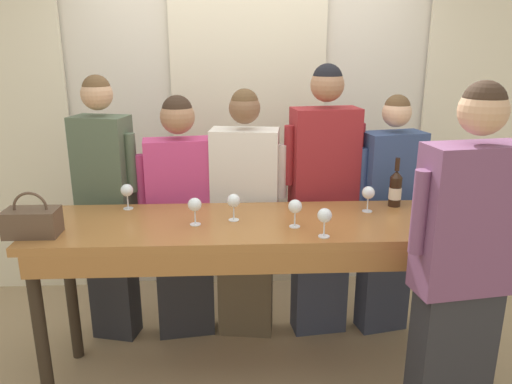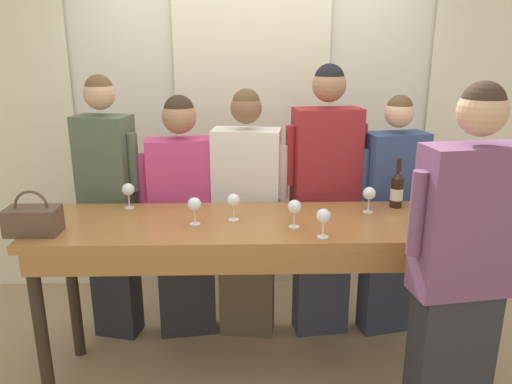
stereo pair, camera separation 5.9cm
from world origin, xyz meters
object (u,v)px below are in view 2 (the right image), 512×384
Objects in this scene: tasting_bar at (256,243)px; host_pouring at (461,275)px; wine_glass_center_mid at (233,201)px; guest_olive_jacket at (109,206)px; wine_bottle at (397,190)px; guest_cream_sweater at (247,215)px; guest_navy_coat at (391,216)px; handbag at (33,220)px; guest_striped_shirt at (324,201)px; wine_glass_front_left at (194,205)px; wine_glass_front_mid at (369,194)px; wine_glass_front_right at (324,217)px; guest_pink_top at (184,216)px; wine_glass_center_left at (295,208)px; wine_glass_center_right at (128,190)px.

host_pouring is (0.93, -0.55, 0.06)m from tasting_bar.
wine_glass_center_mid is 0.09× the size of guest_olive_jacket.
wine_bottle is 1.01m from wine_glass_center_mid.
guest_cream_sweater reaches higher than guest_navy_coat.
tasting_bar is at bearing -163.41° from wine_bottle.
wine_glass_center_mid is (1.04, 0.18, 0.04)m from handbag.
handbag is 0.15× the size of guest_striped_shirt.
guest_olive_jacket is at bearing 149.02° from wine_glass_center_mid.
wine_glass_front_mid is at bearing 9.91° from wine_glass_front_left.
host_pouring reaches higher than wine_glass_front_right.
guest_pink_top is (-0.13, 0.56, -0.26)m from wine_glass_front_left.
guest_olive_jacket reaches higher than wine_glass_front_right.
guest_striped_shirt is at bearing 143.32° from wine_bottle.
wine_glass_center_left is at bearing -139.40° from guest_navy_coat.
wine_bottle reaches higher than wine_glass_front_left.
wine_glass_center_left is (0.20, -0.07, 0.23)m from tasting_bar.
tasting_bar is 1.48× the size of guest_pink_top.
guest_striped_shirt reaches higher than guest_pink_top.
handbag is at bearing -135.98° from guest_pink_top.
guest_olive_jacket reaches higher than handbag.
wine_glass_front_mid is 1.00× the size of wine_glass_center_mid.
guest_olive_jacket reaches higher than wine_glass_front_mid.
guest_pink_top is (-0.67, 0.62, -0.26)m from wine_glass_center_left.
wine_glass_front_left is 1.00× the size of wine_glass_center_mid.
guest_olive_jacket is at bearing 170.94° from wine_bottle.
guest_striped_shirt is (1.43, -0.00, 0.02)m from guest_olive_jacket.
wine_glass_center_mid is 0.09× the size of guest_navy_coat.
wine_glass_front_right is 0.09× the size of guest_cream_sweater.
wine_glass_front_right is 0.54m from wine_glass_center_mid.
host_pouring reaches higher than wine_glass_center_right.
guest_olive_jacket is 1.88m from guest_navy_coat.
wine_glass_front_mid and wine_glass_center_right have the same top height.
wine_glass_center_left is 0.72m from guest_cream_sweater.
guest_pink_top is at bearing 137.53° from wine_glass_center_left.
guest_striped_shirt is at bearing -0.00° from guest_olive_jacket.
guest_cream_sweater is 0.92× the size of guest_striped_shirt.
wine_glass_front_mid is 1.00× the size of wine_glass_center_right.
wine_glass_center_mid is 1.22m from host_pouring.
wine_glass_front_left is at bearing -76.71° from guest_pink_top.
guest_cream_sweater is 0.93× the size of host_pouring.
guest_navy_coat is (0.72, 0.62, -0.27)m from wine_glass_center_left.
handbag is 1.33m from guest_cream_sweater.
wine_bottle is at bearing 10.77° from handbag.
wine_glass_center_right reaches higher than tasting_bar.
handbag is 0.16× the size of guest_cream_sweater.
guest_olive_jacket is at bearing 180.00° from guest_cream_sweater.
guest_pink_top is at bearing 136.42° from wine_glass_front_right.
handbag is at bearing -171.02° from wine_glass_front_mid.
handbag is at bearing -172.15° from wine_glass_front_left.
guest_striped_shirt reaches higher than wine_glass_center_right.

